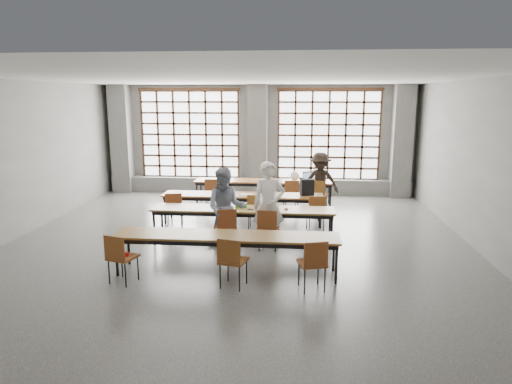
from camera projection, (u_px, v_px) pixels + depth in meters
floor at (237, 244)px, 9.85m from camera, size 11.00×11.00×0.00m
ceiling at (235, 78)px, 9.13m from camera, size 11.00×11.00×0.00m
wall_back at (259, 139)px, 14.85m from camera, size 10.00×0.00×10.00m
wall_front at (156, 252)px, 4.13m from camera, size 10.00×0.00×10.00m
wall_left at (9, 161)px, 9.93m from camera, size 0.00×11.00×11.00m
wall_right at (486, 167)px, 9.05m from camera, size 0.00×11.00×11.00m
column_left at (122, 139)px, 14.98m from camera, size 0.60×0.55×3.50m
column_mid at (258, 140)px, 14.58m from camera, size 0.60×0.55×3.50m
column_right at (402, 142)px, 14.18m from camera, size 0.60×0.55×3.50m
window_left at (190, 135)px, 14.94m from camera, size 3.32×0.12×3.00m
window_right at (329, 136)px, 14.54m from camera, size 3.32×0.12×3.00m
sill_ledge at (258, 186)px, 14.97m from camera, size 9.80×0.35×0.50m
desk_row_a at (264, 183)px, 13.27m from camera, size 4.00×0.70×0.73m
desk_row_b at (243, 197)px, 11.41m from camera, size 4.00×0.70×0.73m
desk_row_c at (243, 211)px, 10.00m from camera, size 4.00×0.70×0.73m
desk_row_d at (226, 238)px, 8.10m from camera, size 4.00×0.70×0.73m
chair_back_left at (212, 190)px, 12.81m from camera, size 0.44×0.45×0.88m
chair_back_mid at (291, 192)px, 12.61m from camera, size 0.49×0.49×0.88m
chair_back_right at (319, 192)px, 12.55m from camera, size 0.52×0.52×0.88m
chair_mid_left at (174, 206)px, 10.97m from camera, size 0.49×0.49×0.88m
chair_mid_centre at (256, 208)px, 10.79m from camera, size 0.42×0.43×0.88m
chair_mid_right at (316, 209)px, 10.66m from camera, size 0.48×0.48×0.88m
chair_front_left at (226, 224)px, 9.44m from camera, size 0.53×0.53×0.88m
chair_front_right at (268, 225)px, 9.36m from camera, size 0.46×0.46×0.88m
chair_near_left at (120, 254)px, 7.67m from camera, size 0.53×0.53×0.88m
chair_near_mid at (232, 257)px, 7.50m from camera, size 0.51×0.51×0.88m
chair_near_right at (314, 260)px, 7.38m from camera, size 0.52×0.52×0.88m
student_male at (269, 206)px, 9.40m from camera, size 0.76×0.59×1.84m
student_female at (226, 208)px, 9.50m from camera, size 0.84×0.66×1.70m
student_back at (320, 182)px, 12.61m from camera, size 1.15×0.80×1.63m
laptop_front at (268, 205)px, 10.03m from camera, size 0.39×0.34×0.26m
laptop_back at (309, 178)px, 13.23m from camera, size 0.45×0.42×0.26m
mouse at (286, 209)px, 9.88m from camera, size 0.11×0.09×0.04m
green_box at (241, 205)px, 10.06m from camera, size 0.26×0.11×0.09m
phone at (251, 209)px, 9.87m from camera, size 0.14×0.11×0.01m
paper_sheet_b at (230, 194)px, 11.37m from camera, size 0.31×0.23×0.00m
paper_sheet_c at (247, 194)px, 11.39m from camera, size 0.32×0.24×0.00m
backpack at (307, 187)px, 11.26m from camera, size 0.36×0.28×0.40m
plastic_bag at (295, 176)px, 13.20m from camera, size 0.31×0.27×0.29m
red_pouch at (123, 254)px, 7.74m from camera, size 0.21×0.11×0.06m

